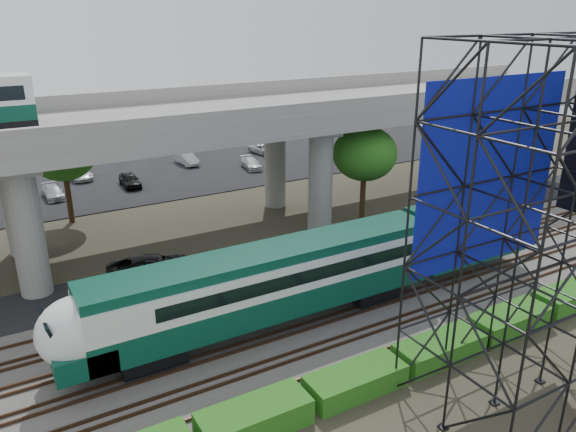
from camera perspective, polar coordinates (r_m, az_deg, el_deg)
ground at (r=28.77m, az=-0.05°, el=-13.38°), size 140.00×140.00×0.00m
ballast_bed at (r=30.20m, az=-1.99°, el=-11.40°), size 90.00×12.00×0.20m
service_road at (r=37.05m, az=-8.21°, el=-5.37°), size 90.00×5.00×0.08m
parking_lot at (r=58.26m, az=-17.01°, el=3.53°), size 90.00×18.00×0.08m
harbor_water at (r=79.30m, az=-20.85°, el=7.37°), size 140.00×40.00×0.03m
rail_tracks at (r=30.10m, az=-1.99°, el=-11.10°), size 90.00×9.52×0.16m
commuter_train at (r=29.86m, az=1.88°, el=-5.68°), size 29.30×3.06×4.30m
overpass at (r=39.11m, az=-13.33°, el=8.33°), size 80.00×12.00×12.40m
scaffold_tower at (r=24.51m, az=24.57°, el=-1.87°), size 9.36×6.36×15.00m
hedge_strip at (r=25.99m, az=6.89°, el=-16.20°), size 34.60×1.80×1.20m
trees at (r=39.04m, az=-18.16°, el=3.84°), size 40.94×16.94×7.69m
suv at (r=35.90m, az=-13.53°, el=-5.18°), size 6.02×3.66×1.56m
parked_cars at (r=57.96m, az=-16.31°, el=4.17°), size 39.21×9.24×1.30m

